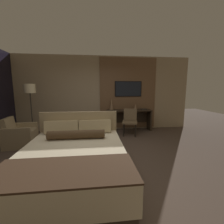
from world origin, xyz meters
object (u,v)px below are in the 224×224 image
object	(u,v)px
floor_lamp	(30,93)
book	(144,109)
desk_chair	(130,119)
armchair_by_window	(20,136)
desk	(129,117)
vase_short	(135,107)
bed	(74,161)
vase_tall	(111,104)
tv	(128,89)

from	to	relation	value
floor_lamp	book	xyz separation A→B (m)	(3.88, 0.58, -0.64)
desk_chair	armchair_by_window	size ratio (longest dim) A/B	1.09
desk_chair	book	xyz separation A→B (m)	(0.67, 0.58, 0.27)
desk	book	world-z (taller)	book
armchair_by_window	vase_short	xyz separation A→B (m)	(3.64, 1.25, 0.63)
armchair_by_window	bed	bearing A→B (deg)	-142.17
desk_chair	vase_tall	world-z (taller)	vase_tall
bed	vase_tall	bearing A→B (deg)	72.55
book	armchair_by_window	bearing A→B (deg)	-162.44
vase_tall	desk_chair	bearing A→B (deg)	-48.40
desk	vase_tall	xyz separation A→B (m)	(-0.66, 0.08, 0.48)
floor_lamp	vase_tall	xyz separation A→B (m)	(2.64, 0.64, -0.44)
tv	floor_lamp	size ratio (longest dim) A/B	0.60
desk_chair	vase_short	distance (m)	0.77
bed	tv	world-z (taller)	tv
floor_lamp	desk	bearing A→B (deg)	9.66
armchair_by_window	floor_lamp	bearing A→B (deg)	-13.12
armchair_by_window	tv	bearing A→B (deg)	-72.86
armchair_by_window	book	xyz separation A→B (m)	(3.97, 1.26, 0.53)
tv	armchair_by_window	world-z (taller)	tv
floor_lamp	book	bearing A→B (deg)	8.46
armchair_by_window	floor_lamp	size ratio (longest dim) A/B	0.48
desk	tv	xyz separation A→B (m)	(-0.00, 0.18, 1.05)
book	vase_short	bearing A→B (deg)	-179.59
bed	floor_lamp	size ratio (longest dim) A/B	1.24
vase_short	book	world-z (taller)	vase_short
book	tv	bearing A→B (deg)	164.18
desk_chair	floor_lamp	distance (m)	3.34
bed	desk	world-z (taller)	bed
bed	armchair_by_window	xyz separation A→B (m)	(-1.74, 1.83, -0.06)
floor_lamp	vase_short	world-z (taller)	floor_lamp
bed	desk	size ratio (longest dim) A/B	1.28
bed	desk_chair	world-z (taller)	bed
book	bed	bearing A→B (deg)	-125.90
tv	armchair_by_window	distance (m)	3.90
desk	vase_short	size ratio (longest dim) A/B	7.40
vase_short	book	bearing A→B (deg)	0.41
bed	desk	bearing A→B (deg)	61.74
vase_short	book	xyz separation A→B (m)	(0.33, 0.00, -0.10)
bed	vase_short	distance (m)	3.67
vase_tall	vase_short	size ratio (longest dim) A/B	1.91
floor_lamp	vase_tall	world-z (taller)	floor_lamp
vase_tall	vase_short	world-z (taller)	vase_tall
vase_tall	floor_lamp	bearing A→B (deg)	-166.40
desk_chair	floor_lamp	xyz separation A→B (m)	(-3.21, 0.01, 0.92)
bed	tv	bearing A→B (deg)	63.09
book	vase_tall	bearing A→B (deg)	177.21
tv	desk_chair	world-z (taller)	tv
bed	armchair_by_window	size ratio (longest dim) A/B	2.60
desk	book	xyz separation A→B (m)	(0.58, 0.02, 0.28)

